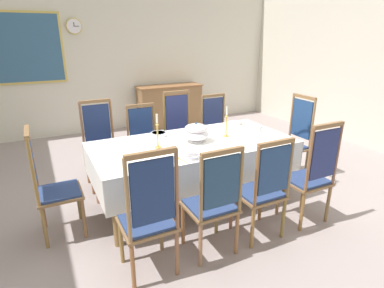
{
  "coord_description": "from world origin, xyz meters",
  "views": [
    {
      "loc": [
        -1.56,
        -3.24,
        1.95
      ],
      "look_at": [
        -0.06,
        -0.24,
        0.77
      ],
      "focal_mm": 29.13,
      "sensor_mm": 36.0,
      "label": 1
    }
  ],
  "objects_px": {
    "chair_north_c": "(180,132)",
    "candlestick_west": "(157,134)",
    "spoon_primary": "(180,159)",
    "spoon_secondary": "(240,123)",
    "soup_tureen": "(196,132)",
    "chair_south_b": "(213,201)",
    "chair_south_d": "(311,173)",
    "chair_north_b": "(144,140)",
    "chair_south_c": "(263,188)",
    "bowl_far_left": "(159,134)",
    "dining_table": "(194,148)",
    "sideboard": "(170,106)",
    "chair_head_west": "(50,184)",
    "chair_head_east": "(293,138)",
    "chair_north_d": "(217,129)",
    "bowl_near_right": "(234,123)",
    "mounted_clock": "(74,26)",
    "chair_north_a": "(101,144)",
    "chair_south_a": "(149,215)",
    "candlestick_east": "(226,125)",
    "framed_painting": "(23,48)"
  },
  "relations": [
    {
      "from": "chair_south_a",
      "to": "mounted_clock",
      "type": "xyz_separation_m",
      "value": [
        0.16,
        4.5,
        1.52
      ]
    },
    {
      "from": "chair_north_c",
      "to": "spoon_primary",
      "type": "xyz_separation_m",
      "value": [
        -0.64,
        -1.39,
        0.19
      ]
    },
    {
      "from": "chair_north_c",
      "to": "spoon_secondary",
      "type": "distance_m",
      "value": 0.9
    },
    {
      "from": "chair_head_west",
      "to": "dining_table",
      "type": "bearing_deg",
      "value": 90.0
    },
    {
      "from": "spoon_primary",
      "to": "sideboard",
      "type": "bearing_deg",
      "value": 57.91
    },
    {
      "from": "candlestick_west",
      "to": "candlestick_east",
      "type": "height_order",
      "value": "candlestick_west"
    },
    {
      "from": "chair_north_d",
      "to": "chair_north_a",
      "type": "bearing_deg",
      "value": -0.14
    },
    {
      "from": "chair_north_a",
      "to": "chair_south_b",
      "type": "relative_size",
      "value": 1.07
    },
    {
      "from": "soup_tureen",
      "to": "spoon_primary",
      "type": "relative_size",
      "value": 1.68
    },
    {
      "from": "dining_table",
      "to": "spoon_secondary",
      "type": "height_order",
      "value": "spoon_secondary"
    },
    {
      "from": "chair_north_d",
      "to": "soup_tureen",
      "type": "distance_m",
      "value": 1.34
    },
    {
      "from": "bowl_far_left",
      "to": "sideboard",
      "type": "bearing_deg",
      "value": 64.83
    },
    {
      "from": "chair_north_b",
      "to": "chair_south_c",
      "type": "relative_size",
      "value": 0.97
    },
    {
      "from": "chair_north_a",
      "to": "spoon_secondary",
      "type": "height_order",
      "value": "chair_north_a"
    },
    {
      "from": "dining_table",
      "to": "candlestick_east",
      "type": "distance_m",
      "value": 0.5
    },
    {
      "from": "chair_head_east",
      "to": "candlestick_west",
      "type": "distance_m",
      "value": 2.05
    },
    {
      "from": "chair_north_d",
      "to": "spoon_secondary",
      "type": "relative_size",
      "value": 6.07
    },
    {
      "from": "chair_south_b",
      "to": "chair_south_d",
      "type": "distance_m",
      "value": 1.19
    },
    {
      "from": "spoon_secondary",
      "to": "soup_tureen",
      "type": "bearing_deg",
      "value": -149.21
    },
    {
      "from": "chair_north_a",
      "to": "candlestick_west",
      "type": "height_order",
      "value": "same"
    },
    {
      "from": "spoon_primary",
      "to": "chair_north_c",
      "type": "bearing_deg",
      "value": 54.56
    },
    {
      "from": "dining_table",
      "to": "bowl_far_left",
      "type": "bearing_deg",
      "value": 126.52
    },
    {
      "from": "chair_north_a",
      "to": "candlestick_west",
      "type": "distance_m",
      "value": 1.12
    },
    {
      "from": "candlestick_west",
      "to": "bowl_near_right",
      "type": "height_order",
      "value": "candlestick_west"
    },
    {
      "from": "chair_head_west",
      "to": "mounted_clock",
      "type": "height_order",
      "value": "mounted_clock"
    },
    {
      "from": "dining_table",
      "to": "chair_north_b",
      "type": "xyz_separation_m",
      "value": [
        -0.29,
        0.96,
        -0.15
      ]
    },
    {
      "from": "chair_head_west",
      "to": "candlestick_west",
      "type": "bearing_deg",
      "value": 90.0
    },
    {
      "from": "dining_table",
      "to": "sideboard",
      "type": "xyz_separation_m",
      "value": [
        1.07,
        3.28,
        -0.24
      ]
    },
    {
      "from": "soup_tureen",
      "to": "candlestick_west",
      "type": "height_order",
      "value": "candlestick_west"
    },
    {
      "from": "dining_table",
      "to": "chair_south_b",
      "type": "distance_m",
      "value": 1.02
    },
    {
      "from": "chair_head_west",
      "to": "chair_head_east",
      "type": "bearing_deg",
      "value": 90.0
    },
    {
      "from": "chair_south_a",
      "to": "chair_north_b",
      "type": "bearing_deg",
      "value": 72.62
    },
    {
      "from": "spoon_primary",
      "to": "sideboard",
      "type": "height_order",
      "value": "sideboard"
    },
    {
      "from": "chair_south_c",
      "to": "spoon_secondary",
      "type": "bearing_deg",
      "value": 63.36
    },
    {
      "from": "chair_north_b",
      "to": "chair_head_west",
      "type": "distance_m",
      "value": 1.6
    },
    {
      "from": "candlestick_west",
      "to": "bowl_far_left",
      "type": "xyz_separation_m",
      "value": [
        0.16,
        0.39,
        -0.13
      ]
    },
    {
      "from": "candlestick_east",
      "to": "chair_north_b",
      "type": "bearing_deg",
      "value": 127.48
    },
    {
      "from": "chair_north_b",
      "to": "framed_painting",
      "type": "height_order",
      "value": "framed_painting"
    },
    {
      "from": "chair_head_east",
      "to": "mounted_clock",
      "type": "relative_size",
      "value": 4.04
    },
    {
      "from": "bowl_far_left",
      "to": "mounted_clock",
      "type": "height_order",
      "value": "mounted_clock"
    },
    {
      "from": "chair_south_c",
      "to": "mounted_clock",
      "type": "bearing_deg",
      "value": 102.62
    },
    {
      "from": "chair_south_a",
      "to": "chair_head_west",
      "type": "relative_size",
      "value": 1.03
    },
    {
      "from": "chair_north_c",
      "to": "candlestick_west",
      "type": "distance_m",
      "value": 1.25
    },
    {
      "from": "chair_south_d",
      "to": "chair_north_d",
      "type": "relative_size",
      "value": 1.07
    },
    {
      "from": "chair_south_b",
      "to": "chair_south_d",
      "type": "height_order",
      "value": "chair_south_d"
    },
    {
      "from": "candlestick_east",
      "to": "chair_south_a",
      "type": "bearing_deg",
      "value": -144.14
    },
    {
      "from": "soup_tureen",
      "to": "framed_painting",
      "type": "bearing_deg",
      "value": 115.48
    },
    {
      "from": "bowl_far_left",
      "to": "sideboard",
      "type": "height_order",
      "value": "sideboard"
    },
    {
      "from": "chair_south_a",
      "to": "chair_south_b",
      "type": "distance_m",
      "value": 0.6
    },
    {
      "from": "candlestick_west",
      "to": "bowl_near_right",
      "type": "distance_m",
      "value": 1.36
    }
  ]
}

